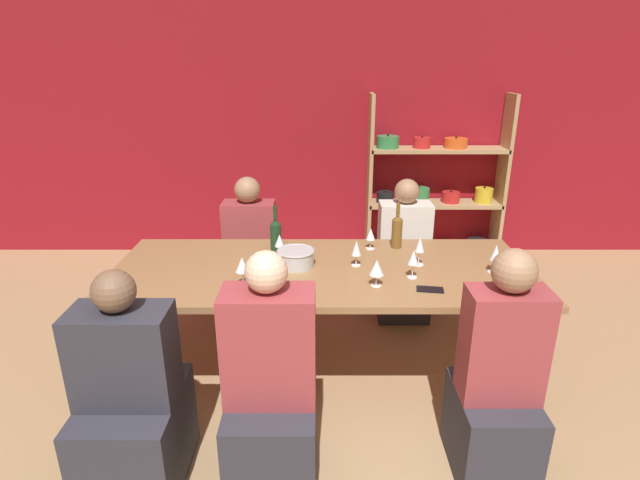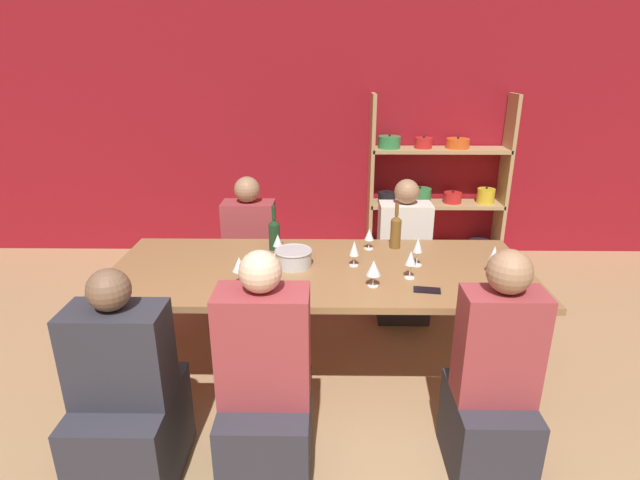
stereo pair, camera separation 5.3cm
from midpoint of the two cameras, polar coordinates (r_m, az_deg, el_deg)
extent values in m
cube|color=maroon|center=(5.23, 1.50, 12.90)|extent=(8.80, 0.06, 2.70)
cube|color=tan|center=(5.14, 6.13, 6.93)|extent=(0.04, 0.30, 1.69)
cube|color=tan|center=(5.44, 20.60, 6.48)|extent=(0.04, 0.30, 1.69)
cube|color=tan|center=(5.50, 12.87, -1.63)|extent=(1.36, 0.30, 0.04)
cylinder|color=silver|center=(5.38, 7.63, -0.91)|extent=(0.23, 0.23, 0.11)
sphere|color=black|center=(5.36, 7.66, -0.25)|extent=(0.02, 0.02, 0.02)
cylinder|color=#338447|center=(5.44, 11.18, -0.95)|extent=(0.19, 0.19, 0.10)
sphere|color=black|center=(5.41, 11.23, -0.32)|extent=(0.02, 0.02, 0.02)
cylinder|color=red|center=(5.51, 14.66, -0.96)|extent=(0.22, 0.22, 0.10)
sphere|color=black|center=(5.49, 14.71, -0.35)|extent=(0.02, 0.02, 0.02)
cylinder|color=black|center=(5.59, 18.05, -0.77)|extent=(0.23, 0.23, 0.14)
sphere|color=black|center=(5.57, 18.14, 0.02)|extent=(0.02, 0.02, 0.02)
cube|color=tan|center=(5.32, 13.34, 4.00)|extent=(1.36, 0.30, 0.04)
cylinder|color=black|center=(5.21, 7.92, 4.85)|extent=(0.18, 0.18, 0.11)
sphere|color=black|center=(5.19, 7.95, 5.54)|extent=(0.02, 0.02, 0.02)
cylinder|color=#338447|center=(5.26, 11.61, 5.00)|extent=(0.23, 0.23, 0.15)
sphere|color=black|center=(5.24, 11.68, 5.91)|extent=(0.02, 0.02, 0.02)
cylinder|color=red|center=(5.34, 15.19, 4.70)|extent=(0.18, 0.18, 0.11)
sphere|color=black|center=(5.32, 15.25, 5.38)|extent=(0.02, 0.02, 0.02)
cylinder|color=gold|center=(5.43, 18.69, 4.81)|extent=(0.18, 0.18, 0.15)
sphere|color=black|center=(5.41, 18.79, 5.68)|extent=(0.02, 0.02, 0.02)
cube|color=tan|center=(5.19, 13.85, 9.96)|extent=(1.36, 0.30, 0.04)
cylinder|color=#338447|center=(5.09, 8.23, 11.01)|extent=(0.22, 0.22, 0.12)
sphere|color=black|center=(5.08, 8.27, 11.80)|extent=(0.02, 0.02, 0.02)
cylinder|color=red|center=(5.15, 12.04, 10.80)|extent=(0.17, 0.17, 0.10)
sphere|color=black|center=(5.14, 12.09, 11.50)|extent=(0.02, 0.02, 0.02)
cylinder|color=#E0561E|center=(5.22, 15.75, 10.58)|extent=(0.23, 0.23, 0.10)
sphere|color=black|center=(5.21, 15.81, 11.23)|extent=(0.02, 0.02, 0.02)
cube|color=olive|center=(3.13, 0.46, -3.56)|extent=(2.61, 1.04, 0.04)
cube|color=olive|center=(3.18, -22.84, -12.83)|extent=(0.08, 0.08, 0.74)
cube|color=olive|center=(3.17, 23.73, -13.09)|extent=(0.08, 0.08, 0.74)
cube|color=olive|center=(3.89, -17.91, -5.89)|extent=(0.08, 0.08, 0.74)
cube|color=olive|center=(3.88, 18.94, -6.07)|extent=(0.08, 0.08, 0.74)
cylinder|color=#B7BABC|center=(3.13, -2.56, -2.07)|extent=(0.23, 0.23, 0.11)
torus|color=#B7BABC|center=(3.12, -2.57, -1.23)|extent=(0.24, 0.24, 0.01)
cylinder|color=brown|center=(3.46, 9.07, 0.68)|extent=(0.07, 0.07, 0.20)
cone|color=brown|center=(3.42, 9.17, 2.52)|extent=(0.07, 0.07, 0.03)
cylinder|color=brown|center=(3.40, 9.23, 3.47)|extent=(0.03, 0.03, 0.09)
cylinder|color=#19381E|center=(3.40, -4.79, 0.37)|extent=(0.08, 0.08, 0.18)
cone|color=#19381E|center=(3.36, -4.84, 2.09)|extent=(0.08, 0.08, 0.03)
cylinder|color=#19381E|center=(3.34, -4.87, 3.15)|extent=(0.03, 0.03, 0.09)
cylinder|color=white|center=(3.16, 4.36, -2.92)|extent=(0.06, 0.06, 0.00)
cylinder|color=white|center=(3.15, 4.38, -2.32)|extent=(0.01, 0.01, 0.07)
cone|color=white|center=(3.12, 4.42, -0.93)|extent=(0.06, 0.06, 0.10)
cylinder|color=white|center=(3.23, 19.47, -3.56)|extent=(0.07, 0.07, 0.00)
cylinder|color=white|center=(3.22, 19.56, -2.90)|extent=(0.01, 0.01, 0.08)
cone|color=white|center=(3.18, 19.74, -1.46)|extent=(0.06, 0.06, 0.10)
cylinder|color=maroon|center=(3.19, 19.68, -1.88)|extent=(0.04, 0.04, 0.04)
cylinder|color=white|center=(3.33, -4.33, -1.67)|extent=(0.07, 0.07, 0.00)
cylinder|color=white|center=(3.32, -4.35, -1.16)|extent=(0.01, 0.01, 0.06)
cone|color=white|center=(3.29, -4.38, -0.02)|extent=(0.07, 0.07, 0.08)
cylinder|color=maroon|center=(3.30, -4.37, -0.35)|extent=(0.04, 0.04, 0.03)
cylinder|color=white|center=(3.22, 11.43, -2.82)|extent=(0.06, 0.06, 0.00)
cylinder|color=white|center=(3.20, 11.49, -2.07)|extent=(0.01, 0.01, 0.09)
cone|color=white|center=(3.17, 11.60, -0.54)|extent=(0.06, 0.06, 0.10)
cylinder|color=beige|center=(3.18, 11.57, -0.95)|extent=(0.03, 0.03, 0.04)
cylinder|color=white|center=(3.44, 6.03, -0.98)|extent=(0.06, 0.06, 0.00)
cylinder|color=white|center=(3.43, 6.05, -0.46)|extent=(0.01, 0.01, 0.06)
cone|color=white|center=(3.41, 6.09, 0.67)|extent=(0.06, 0.06, 0.08)
cylinder|color=white|center=(3.03, 10.68, -4.26)|extent=(0.06, 0.06, 0.00)
cylinder|color=white|center=(3.02, 10.74, -3.51)|extent=(0.01, 0.01, 0.08)
cone|color=white|center=(2.98, 10.84, -2.01)|extent=(0.06, 0.06, 0.09)
cylinder|color=beige|center=(2.99, 10.82, -2.40)|extent=(0.04, 0.04, 0.03)
cylinder|color=white|center=(2.93, -8.57, -5.01)|extent=(0.06, 0.06, 0.00)
cylinder|color=white|center=(2.92, -8.61, -4.25)|extent=(0.01, 0.01, 0.08)
cone|color=white|center=(2.88, -8.70, -2.74)|extent=(0.08, 0.08, 0.09)
cylinder|color=white|center=(3.00, 19.94, -5.47)|extent=(0.06, 0.06, 0.00)
cylinder|color=white|center=(2.98, 20.05, -4.68)|extent=(0.01, 0.01, 0.09)
cone|color=white|center=(2.95, 20.26, -3.07)|extent=(0.08, 0.08, 0.10)
cylinder|color=maroon|center=(2.96, 20.20, -3.51)|extent=(0.04, 0.04, 0.04)
cylinder|color=white|center=(2.90, 6.59, -5.20)|extent=(0.06, 0.06, 0.00)
cylinder|color=white|center=(2.89, 6.62, -4.58)|extent=(0.01, 0.01, 0.07)
cone|color=white|center=(2.85, 6.68, -3.16)|extent=(0.08, 0.08, 0.09)
cylinder|color=maroon|center=(2.86, 6.66, -3.59)|extent=(0.05, 0.05, 0.04)
cube|color=black|center=(2.89, 12.65, -5.61)|extent=(0.16, 0.09, 0.01)
cube|color=#2D2D38|center=(2.82, -20.10, -20.30)|extent=(0.46, 0.57, 0.49)
cube|color=#2D2D38|center=(2.54, -21.40, -12.04)|extent=(0.46, 0.25, 0.47)
sphere|color=brown|center=(2.39, -22.41, -5.29)|extent=(0.19, 0.19, 0.19)
cube|color=#2D2D38|center=(4.22, 9.57, -5.59)|extent=(0.41, 0.51, 0.40)
cube|color=silver|center=(4.04, 9.96, 0.43)|extent=(0.41, 0.22, 0.54)
sphere|color=#9E7556|center=(3.93, 10.28, 5.47)|extent=(0.19, 0.19, 0.19)
cube|color=#2D2D38|center=(2.85, 19.02, -20.11)|extent=(0.38, 0.47, 0.45)
cube|color=#99383D|center=(2.56, 20.33, -11.35)|extent=(0.38, 0.21, 0.57)
sphere|color=#9E7556|center=(2.39, 21.45, -3.40)|extent=(0.20, 0.20, 0.20)
cube|color=#2D2D38|center=(4.17, -7.39, -5.38)|extent=(0.41, 0.51, 0.46)
cube|color=#99383D|center=(3.98, -7.70, 0.84)|extent=(0.41, 0.22, 0.50)
sphere|color=#9E7556|center=(3.88, -7.94, 5.73)|extent=(0.20, 0.20, 0.20)
cube|color=#2D2D38|center=(2.68, -5.39, -21.45)|extent=(0.43, 0.53, 0.48)
cube|color=#99383D|center=(2.36, -5.81, -11.98)|extent=(0.43, 0.23, 0.56)
sphere|color=beige|center=(2.19, -6.15, -3.61)|extent=(0.19, 0.19, 0.19)
camera|label=1|loc=(0.03, -89.52, 0.18)|focal=28.00mm
camera|label=2|loc=(0.03, 90.48, -0.18)|focal=28.00mm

